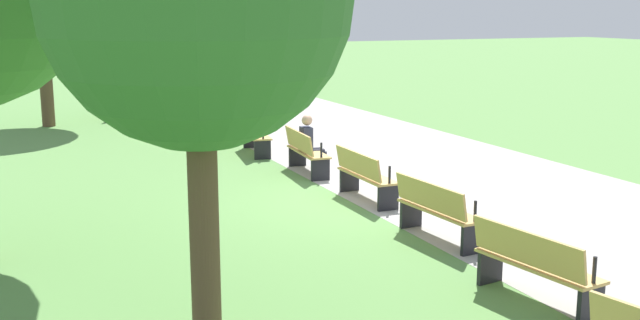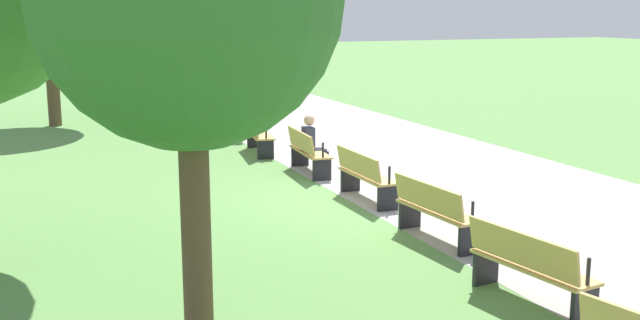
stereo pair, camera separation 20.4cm
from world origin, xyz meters
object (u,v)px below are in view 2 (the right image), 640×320
Objects in this scene: bench_7 at (528,266)px; bench_6 at (435,210)px; bench_4 at (307,151)px; person_seated at (313,142)px; lamp_post at (261,18)px; bench_5 at (365,175)px; bench_1 at (168,110)px; bench_2 at (211,120)px; bench_0 at (126,102)px; bench_3 at (257,134)px; trash_bin at (122,98)px.

bench_6 is at bearing 165.22° from bench_7.
person_seated is at bearing 118.91° from bench_4.
lamp_post is (-6.09, 0.93, 2.42)m from person_seated.
bench_5 is 0.97× the size of bench_7.
bench_1 is 0.38× the size of lamp_post.
bench_2 is at bearing 179.98° from bench_6.
bench_0 is at bearing 177.86° from bench_7.
bench_3 is at bearing 171.54° from bench_7.
bench_1 is 7.51m from bench_4.
bench_1 is at bearing -171.58° from bench_5.
bench_4 and bench_5 have the same top height.
bench_1 is 1.00× the size of bench_2.
bench_5 is at bearing 8.83° from trash_bin.
bench_2 is 1.40× the size of person_seated.
bench_0 is 12.47m from bench_5.
bench_5 is at bearing 167.33° from bench_7.
bench_5 is 0.98× the size of bench_6.
bench_0 is at bearing -175.80° from bench_6.
bench_5 is (5.00, 0.37, 0.00)m from bench_3.
lamp_post is 6.69m from trash_bin.
bench_1 is at bearing 175.75° from bench_7.
lamp_post reaches higher than bench_5.
person_seated is (9.69, 2.33, 0.17)m from bench_0.
lamp_post reaches higher than bench_1.
bench_5 is at bearing 19.00° from bench_2.
bench_4 is 2.51m from bench_5.
bench_2 is 2.01× the size of trash_bin.
bench_1 is at bearing -158.90° from bench_3.
bench_1 is 1.01× the size of bench_3.
bench_6 is at bearing -5.51° from lamp_post.
bench_4 is at bearing -9.93° from lamp_post.
bench_6 is 1.97× the size of trash_bin.
bench_3 is 1.03× the size of bench_5.
bench_1 and bench_6 have the same top height.
bench_3 and bench_4 have the same top height.
bench_7 is (10.00, 0.00, 0.00)m from bench_3.
bench_3 is 7.51m from bench_6.
bench_3 is 1.39× the size of person_seated.
bench_4 is 11.62m from trash_bin.
bench_4 is 1.00× the size of bench_6.
bench_1 is at bearing -152.57° from bench_2.
lamp_post reaches higher than bench_2.
bench_0 is at bearing -144.12° from bench_1.
bench_4 is 0.23m from person_seated.
bench_0 is 1.02× the size of bench_6.
bench_2 is 1.02× the size of bench_6.
bench_0 is at bearing -163.13° from bench_4.
bench_1 is 1.02× the size of bench_4.
bench_0 is 1.01× the size of bench_7.
bench_2 and bench_3 have the same top height.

